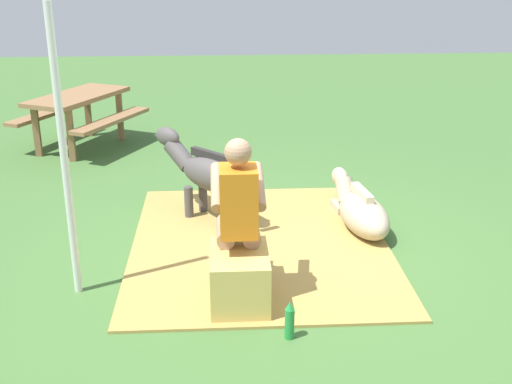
{
  "coord_description": "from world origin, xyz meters",
  "views": [
    {
      "loc": [
        -5.14,
        0.52,
        2.57
      ],
      "look_at": [
        0.23,
        0.2,
        0.55
      ],
      "focal_mm": 45.01,
      "sensor_mm": 36.0,
      "label": 1
    }
  ],
  "objects": [
    {
      "name": "tent_pole_left",
      "position": [
        -0.49,
        1.68,
        1.13
      ],
      "size": [
        0.06,
        0.06,
        2.26
      ],
      "primitive_type": "cylinder",
      "color": "silver",
      "rests_on": "ground"
    },
    {
      "name": "ground_plane",
      "position": [
        0.0,
        0.0,
        0.0
      ],
      "size": [
        24.0,
        24.0,
        0.0
      ],
      "primitive_type": "plane",
      "color": "#426B33"
    },
    {
      "name": "soda_bottle",
      "position": [
        -1.26,
        0.05,
        0.14
      ],
      "size": [
        0.07,
        0.07,
        0.29
      ],
      "color": "#268C3F",
      "rests_on": "ground"
    },
    {
      "name": "hay_patch",
      "position": [
        0.29,
        0.16,
        0.01
      ],
      "size": [
        2.86,
        2.37,
        0.02
      ],
      "primitive_type": "cube",
      "color": "#AD8C47",
      "rests_on": "ground"
    },
    {
      "name": "pony_lying",
      "position": [
        0.61,
        -0.84,
        0.19
      ],
      "size": [
        1.36,
        0.52,
        0.42
      ],
      "color": "tan",
      "rests_on": "ground"
    },
    {
      "name": "pony_standing",
      "position": [
        0.9,
        0.64,
        0.52
      ],
      "size": [
        1.06,
        1.06,
        0.87
      ],
      "color": "#4C4747",
      "rests_on": "ground"
    },
    {
      "name": "person_seated",
      "position": [
        -0.61,
        0.39,
        0.72
      ],
      "size": [
        0.66,
        0.41,
        1.32
      ],
      "color": "tan",
      "rests_on": "ground"
    },
    {
      "name": "hay_bale",
      "position": [
        -0.77,
        0.39,
        0.22
      ],
      "size": [
        0.6,
        0.44,
        0.44
      ],
      "primitive_type": "cube",
      "color": "tan",
      "rests_on": "ground"
    },
    {
      "name": "picnic_bench",
      "position": [
        3.61,
        2.45,
        0.58
      ],
      "size": [
        1.92,
        1.84,
        0.75
      ],
      "color": "olive",
      "rests_on": "ground"
    }
  ]
}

